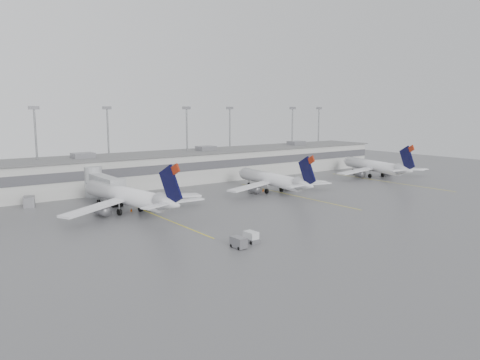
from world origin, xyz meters
TOP-DOWN VIEW (x-y plane):
  - ground at (0.00, 0.00)m, footprint 260.00×260.00m
  - terminal at (-0.01, 57.98)m, footprint 152.00×17.00m
  - light_masts at (0.00, 63.75)m, footprint 142.40×8.00m
  - jet_bridge_right at (-20.50, 45.72)m, footprint 4.00×17.20m
  - stand_markings at (-0.00, 24.00)m, footprint 105.25×40.00m
  - jet_mid_left at (-20.93, 29.06)m, footprint 29.89×33.74m
  - jet_mid_right at (16.24, 29.86)m, footprint 27.93×31.43m
  - jet_far_right at (57.06, 31.46)m, footprint 28.23×32.07m
  - baggage_tug at (-14.10, -0.94)m, footprint 1.78×2.66m
  - baggage_cart at (-17.30, -2.14)m, footprint 1.53×2.56m
  - gse_uld_b at (-18.00, 37.99)m, footprint 2.85×2.41m
  - gse_uld_c at (22.10, 38.25)m, footprint 3.01×2.41m
  - gse_loader at (-35.05, 46.74)m, footprint 2.92×3.82m
  - cone_b at (-19.95, 30.04)m, footprint 0.43×0.43m
  - cone_c at (15.24, 32.29)m, footprint 0.48×0.48m
  - cone_d at (54.51, 33.96)m, footprint 0.40×0.40m

SIDE VIEW (x-z plane):
  - ground at x=0.00m, z-range 0.00..0.00m
  - stand_markings at x=0.00m, z-range 0.00..0.01m
  - cone_d at x=54.51m, z-range 0.00..0.63m
  - cone_b at x=-19.95m, z-range 0.00..0.69m
  - cone_c at x=15.24m, z-range 0.00..0.76m
  - baggage_tug at x=-14.10m, z-range -0.18..1.49m
  - baggage_cart at x=-17.30m, z-range 0.03..1.64m
  - gse_uld_b at x=-18.00m, z-range 0.00..1.72m
  - gse_uld_c at x=22.10m, z-range 0.00..1.87m
  - gse_loader at x=-35.05m, z-range 0.00..2.12m
  - jet_mid_right at x=16.24m, z-range -1.92..8.24m
  - jet_far_right at x=57.06m, z-range -2.01..8.60m
  - jet_mid_left at x=-20.93m, z-range -2.07..8.89m
  - jet_bridge_right at x=-20.50m, z-range 0.37..7.37m
  - terminal at x=-0.01m, z-range -0.55..8.90m
  - light_masts at x=0.00m, z-range 1.73..22.33m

